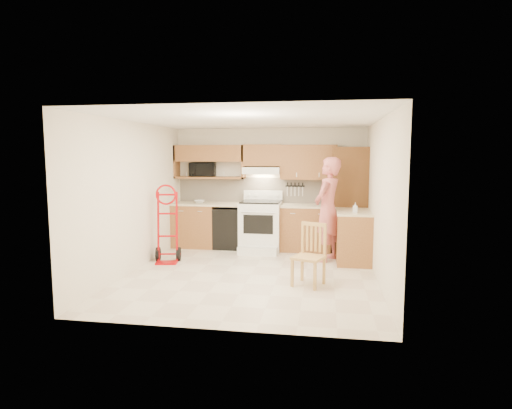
% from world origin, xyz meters
% --- Properties ---
extents(floor, '(4.00, 4.50, 0.02)m').
position_xyz_m(floor, '(0.00, 0.00, -0.01)').
color(floor, beige).
rests_on(floor, ground).
extents(ceiling, '(4.00, 4.50, 0.02)m').
position_xyz_m(ceiling, '(0.00, 0.00, 2.51)').
color(ceiling, white).
rests_on(ceiling, ground).
extents(wall_back, '(4.00, 0.02, 2.50)m').
position_xyz_m(wall_back, '(0.00, 2.26, 1.25)').
color(wall_back, '#EEE3C6').
rests_on(wall_back, ground).
extents(wall_front, '(4.00, 0.02, 2.50)m').
position_xyz_m(wall_front, '(0.00, -2.26, 1.25)').
color(wall_front, '#EEE3C6').
rests_on(wall_front, ground).
extents(wall_left, '(0.02, 4.50, 2.50)m').
position_xyz_m(wall_left, '(-2.01, 0.00, 1.25)').
color(wall_left, '#EEE3C6').
rests_on(wall_left, ground).
extents(wall_right, '(0.02, 4.50, 2.50)m').
position_xyz_m(wall_right, '(2.01, 0.00, 1.25)').
color(wall_right, '#EEE3C6').
rests_on(wall_right, ground).
extents(backsplash, '(3.92, 0.03, 0.55)m').
position_xyz_m(backsplash, '(0.00, 2.23, 1.20)').
color(backsplash, beige).
rests_on(backsplash, wall_back).
extents(lower_cab_left, '(0.90, 0.60, 0.90)m').
position_xyz_m(lower_cab_left, '(-1.55, 1.95, 0.45)').
color(lower_cab_left, '#916035').
rests_on(lower_cab_left, ground).
extents(dishwasher, '(0.60, 0.60, 0.85)m').
position_xyz_m(dishwasher, '(-0.80, 1.95, 0.42)').
color(dishwasher, black).
rests_on(dishwasher, ground).
extents(lower_cab_right, '(1.14, 0.60, 0.90)m').
position_xyz_m(lower_cab_right, '(0.83, 1.95, 0.45)').
color(lower_cab_right, '#916035').
rests_on(lower_cab_right, ground).
extents(countertop_left, '(1.50, 0.63, 0.04)m').
position_xyz_m(countertop_left, '(-1.25, 1.95, 0.92)').
color(countertop_left, beige).
rests_on(countertop_left, lower_cab_left).
extents(countertop_right, '(1.14, 0.63, 0.04)m').
position_xyz_m(countertop_right, '(0.83, 1.95, 0.92)').
color(countertop_right, beige).
rests_on(countertop_right, lower_cab_right).
extents(cab_return_right, '(0.60, 1.00, 0.90)m').
position_xyz_m(cab_return_right, '(1.70, 1.15, 0.45)').
color(cab_return_right, '#916035').
rests_on(cab_return_right, ground).
extents(countertop_return, '(0.63, 1.00, 0.04)m').
position_xyz_m(countertop_return, '(1.70, 1.15, 0.92)').
color(countertop_return, beige).
rests_on(countertop_return, cab_return_right).
extents(pantry_tall, '(0.70, 0.60, 2.10)m').
position_xyz_m(pantry_tall, '(1.65, 1.95, 1.05)').
color(pantry_tall, '#4F3514').
rests_on(pantry_tall, ground).
extents(upper_cab_left, '(1.50, 0.33, 0.34)m').
position_xyz_m(upper_cab_left, '(-1.25, 2.08, 1.98)').
color(upper_cab_left, '#916035').
rests_on(upper_cab_left, wall_back).
extents(upper_shelf_mw, '(1.50, 0.33, 0.04)m').
position_xyz_m(upper_shelf_mw, '(-1.25, 2.08, 1.47)').
color(upper_shelf_mw, '#916035').
rests_on(upper_shelf_mw, wall_back).
extents(upper_cab_center, '(0.76, 0.33, 0.44)m').
position_xyz_m(upper_cab_center, '(-0.12, 2.08, 1.94)').
color(upper_cab_center, '#916035').
rests_on(upper_cab_center, wall_back).
extents(upper_cab_right, '(1.14, 0.33, 0.70)m').
position_xyz_m(upper_cab_right, '(0.83, 2.08, 1.80)').
color(upper_cab_right, '#916035').
rests_on(upper_cab_right, wall_back).
extents(range_hood, '(0.76, 0.46, 0.14)m').
position_xyz_m(range_hood, '(-0.12, 2.02, 1.63)').
color(range_hood, white).
rests_on(range_hood, wall_back).
extents(knife_strip, '(0.40, 0.05, 0.29)m').
position_xyz_m(knife_strip, '(0.55, 2.21, 1.24)').
color(knife_strip, black).
rests_on(knife_strip, backsplash).
extents(microwave, '(0.58, 0.43, 0.30)m').
position_xyz_m(microwave, '(-1.40, 2.08, 1.64)').
color(microwave, black).
rests_on(microwave, upper_shelf_mw).
extents(range, '(0.82, 1.08, 1.20)m').
position_xyz_m(range, '(-0.11, 1.76, 0.60)').
color(range, white).
rests_on(range, ground).
extents(person, '(0.70, 0.82, 1.91)m').
position_xyz_m(person, '(1.23, 1.15, 0.96)').
color(person, '#C86261').
rests_on(person, ground).
extents(hand_truck, '(0.58, 0.55, 1.28)m').
position_xyz_m(hand_truck, '(-1.65, 0.56, 0.64)').
color(hand_truck, '#B2070C').
rests_on(hand_truck, ground).
extents(dining_chair, '(0.55, 0.58, 0.93)m').
position_xyz_m(dining_chair, '(0.95, -0.43, 0.47)').
color(dining_chair, tan).
rests_on(dining_chair, ground).
extents(soap_bottle, '(0.09, 0.09, 0.18)m').
position_xyz_m(soap_bottle, '(1.70, 0.90, 1.03)').
color(soap_bottle, white).
rests_on(soap_bottle, countertop_return).
extents(bowl, '(0.30, 0.30, 0.06)m').
position_xyz_m(bowl, '(-1.45, 1.95, 0.97)').
color(bowl, white).
rests_on(bowl, countertop_left).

